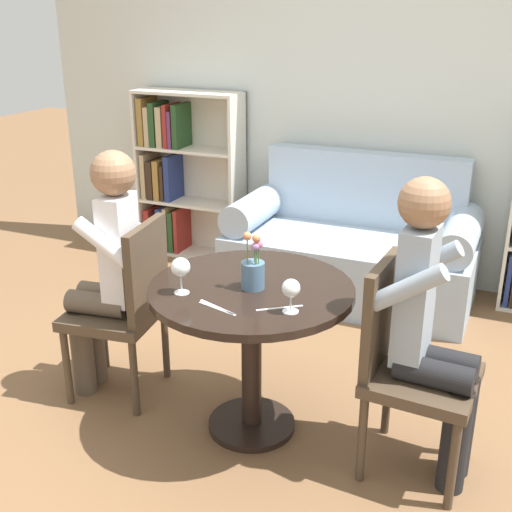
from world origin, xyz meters
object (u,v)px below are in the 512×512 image
object	(u,v)px
person_left	(107,269)
wine_glass_right	(291,289)
person_right	(432,329)
wine_glass_left	(181,268)
flower_vase	(253,270)
bookshelf_left	(180,175)
couch	(352,250)
chair_left	(127,303)
chair_right	(406,360)

from	to	relation	value
person_left	wine_glass_right	bearing A→B (deg)	72.38
person_right	wine_glass_left	distance (m)	1.03
wine_glass_left	flower_vase	distance (m)	0.30
bookshelf_left	flower_vase	xyz separation A→B (m)	(1.48, -1.93, 0.17)
couch	wine_glass_right	xyz separation A→B (m)	(0.24, -1.82, 0.49)
bookshelf_left	chair_left	world-z (taller)	bookshelf_left
couch	person_right	size ratio (longest dim) A/B	1.27
bookshelf_left	flower_vase	distance (m)	2.44
couch	wine_glass_right	world-z (taller)	couch
chair_left	wine_glass_left	world-z (taller)	chair_left
couch	wine_glass_left	size ratio (longest dim) A/B	10.17
bookshelf_left	wine_glass_right	world-z (taller)	bookshelf_left
bookshelf_left	wine_glass_left	size ratio (longest dim) A/B	8.06
couch	person_left	xyz separation A→B (m)	(-0.76, -1.64, 0.35)
chair_right	wine_glass_right	bearing A→B (deg)	117.26
couch	wine_glass_left	distance (m)	1.92
chair_right	couch	bearing A→B (deg)	25.81
couch	wine_glass_right	distance (m)	1.90
chair_left	couch	bearing A→B (deg)	150.12
couch	chair_left	distance (m)	1.76
couch	bookshelf_left	size ratio (longest dim) A/B	1.26
bookshelf_left	chair_left	size ratio (longest dim) A/B	1.40
flower_vase	person_right	bearing A→B (deg)	2.10
chair_left	person_right	bearing A→B (deg)	81.76
person_right	person_left	bearing A→B (deg)	93.54
flower_vase	bookshelf_left	bearing A→B (deg)	127.36
wine_glass_right	chair_right	bearing A→B (deg)	23.71
wine_glass_right	person_right	bearing A→B (deg)	19.05
flower_vase	chair_left	bearing A→B (deg)	176.11
couch	bookshelf_left	distance (m)	1.52
bookshelf_left	wine_glass_left	xyz separation A→B (m)	(1.22, -2.10, 0.20)
chair_left	wine_glass_right	size ratio (longest dim) A/B	6.56
bookshelf_left	wine_glass_left	bearing A→B (deg)	-59.73
chair_left	wine_glass_left	bearing A→B (deg)	56.46
wine_glass_left	bookshelf_left	bearing A→B (deg)	120.27
chair_left	wine_glass_left	distance (m)	0.58
chair_right	person_right	xyz separation A→B (m)	(0.09, -0.01, 0.16)
chair_left	wine_glass_right	distance (m)	0.98
couch	chair_left	bearing A→B (deg)	-112.41
wine_glass_left	couch	bearing A→B (deg)	82.68
person_right	chair_left	bearing A→B (deg)	92.76
bookshelf_left	person_left	size ratio (longest dim) A/B	1.02
chair_left	person_left	bearing A→B (deg)	-85.00
bookshelf_left	chair_right	size ratio (longest dim) A/B	1.40
chair_right	person_left	xyz separation A→B (m)	(-1.42, -0.01, 0.17)
wine_glass_left	chair_left	bearing A→B (deg)	153.92
chair_left	wine_glass_left	size ratio (longest dim) A/B	5.75
flower_vase	chair_right	bearing A→B (deg)	3.20
person_left	person_right	distance (m)	1.51
chair_left	chair_right	distance (m)	1.34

